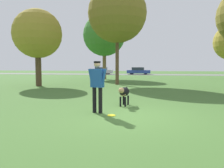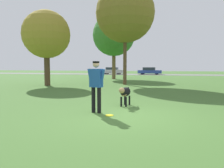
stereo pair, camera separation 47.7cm
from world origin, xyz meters
The scene contains 10 objects.
ground_plane centered at (0.00, 0.00, 0.00)m, with size 120.00×120.00×0.00m, color #426B2D.
far_road_strip centered at (0.00, 32.96, 0.01)m, with size 120.00×6.00×0.01m.
person centered at (-1.09, 0.26, 1.00)m, with size 0.67×0.32×1.70m.
dog centered at (-0.39, 1.66, 0.53)m, with size 0.45×1.08×0.75m.
frisbee centered at (-0.57, -0.06, 0.01)m, with size 0.26×0.26×0.02m.
tree_near_left centered at (-7.93, 8.88, 3.95)m, with size 3.69×3.69×5.83m.
tree_mid_center centered at (-2.17, 11.22, 5.78)m, with size 4.75×4.75×8.17m.
tree_far_left centered at (-4.83, 18.49, 5.12)m, with size 4.91×4.91×7.59m.
parked_car_silver centered at (-8.50, 32.91, 0.64)m, with size 3.94×1.81×1.28m.
parked_car_blue centered at (-1.70, 33.24, 0.64)m, with size 4.20×1.88×1.29m.
Camera 2 is at (1.11, -6.52, 1.54)m, focal length 35.00 mm.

